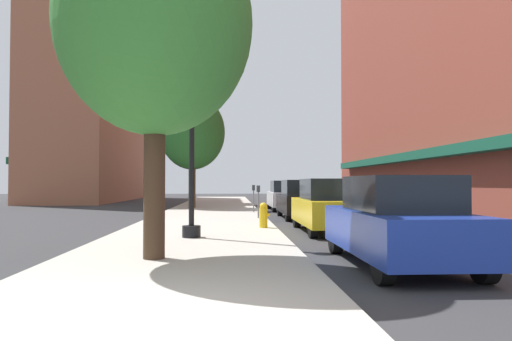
% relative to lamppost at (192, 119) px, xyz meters
% --- Properties ---
extents(ground_plane, '(90.00, 90.00, 0.00)m').
position_rel_lamppost_xyz_m(ground_plane, '(4.08, 10.22, -3.20)').
color(ground_plane, '#2D2D30').
extents(sidewalk_slab, '(4.80, 50.00, 0.12)m').
position_rel_lamppost_xyz_m(sidewalk_slab, '(0.08, 11.22, -3.14)').
color(sidewalk_slab, '#A8A399').
rests_on(sidewalk_slab, ground).
extents(building_far_background, '(6.80, 18.00, 18.91)m').
position_rel_lamppost_xyz_m(building_far_background, '(-10.93, 29.22, 6.23)').
color(building_far_background, '#9E6047').
rests_on(building_far_background, ground).
extents(lamppost, '(0.48, 0.48, 5.90)m').
position_rel_lamppost_xyz_m(lamppost, '(0.00, 0.00, 0.00)').
color(lamppost, black).
rests_on(lamppost, sidewalk_slab).
extents(fire_hydrant, '(0.33, 0.26, 0.79)m').
position_rel_lamppost_xyz_m(fire_hydrant, '(2.06, 2.56, -2.68)').
color(fire_hydrant, gold).
rests_on(fire_hydrant, sidewalk_slab).
extents(parking_meter_near, '(0.14, 0.09, 1.31)m').
position_rel_lamppost_xyz_m(parking_meter_near, '(2.13, 10.64, -2.25)').
color(parking_meter_near, slate).
rests_on(parking_meter_near, sidewalk_slab).
extents(parking_meter_far, '(0.14, 0.09, 1.31)m').
position_rel_lamppost_xyz_m(parking_meter_far, '(2.13, 6.66, -2.25)').
color(parking_meter_far, slate).
rests_on(parking_meter_far, sidewalk_slab).
extents(tree_near, '(3.68, 3.68, 6.45)m').
position_rel_lamppost_xyz_m(tree_near, '(-1.18, 14.78, 1.22)').
color(tree_near, '#4C3823').
rests_on(tree_near, sidewalk_slab).
extents(tree_mid, '(4.58, 4.58, 7.62)m').
position_rel_lamppost_xyz_m(tree_mid, '(-1.68, 21.00, 1.89)').
color(tree_mid, '#4C3823').
rests_on(tree_mid, sidewalk_slab).
extents(tree_far, '(3.69, 3.69, 6.55)m').
position_rel_lamppost_xyz_m(tree_far, '(-0.41, -3.43, 1.32)').
color(tree_far, '#422D1E').
rests_on(tree_far, sidewalk_slab).
extents(car_blue, '(1.80, 4.30, 1.66)m').
position_rel_lamppost_xyz_m(car_blue, '(4.08, -3.82, -2.39)').
color(car_blue, black).
rests_on(car_blue, ground).
extents(car_yellow, '(1.80, 4.30, 1.66)m').
position_rel_lamppost_xyz_m(car_yellow, '(4.08, 2.21, -2.39)').
color(car_yellow, black).
rests_on(car_yellow, ground).
extents(car_black, '(1.80, 4.30, 1.66)m').
position_rel_lamppost_xyz_m(car_black, '(4.08, 7.88, -2.39)').
color(car_black, black).
rests_on(car_black, ground).
extents(car_white, '(1.80, 4.30, 1.66)m').
position_rel_lamppost_xyz_m(car_white, '(4.08, 13.78, -2.39)').
color(car_white, black).
rests_on(car_white, ground).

